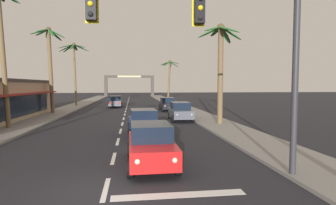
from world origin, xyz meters
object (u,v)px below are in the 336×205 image
traffic_signal_mast (205,30)px  palm_right_farthest (170,72)px  sedan_oncoming_far (115,102)px  sedan_parked_mid_kerb (180,111)px  sedan_lead_at_stop_bar (151,144)px  sedan_parked_nearest_kerb (168,104)px  palm_left_farthest (74,58)px  sedan_third_in_queue (144,122)px  town_gateway_arch (129,82)px  palm_left_second (1,32)px  palm_left_third (50,57)px  palm_right_second (221,58)px

traffic_signal_mast → palm_right_farthest: size_ratio=1.30×
sedan_oncoming_far → palm_right_farthest: size_ratio=0.56×
sedan_parked_mid_kerb → sedan_lead_at_stop_bar: bearing=-105.0°
sedan_parked_nearest_kerb → palm_left_farthest: size_ratio=0.46×
sedan_third_in_queue → town_gateway_arch: (-1.56, 65.64, 3.21)m
sedan_parked_nearest_kerb → palm_left_second: palm_left_second is taller
sedan_parked_mid_kerb → palm_right_farthest: bearing=84.3°
sedan_parked_mid_kerb → palm_left_farthest: size_ratio=0.46×
sedan_third_in_queue → palm_right_farthest: size_ratio=0.56×
sedan_parked_mid_kerb → town_gateway_arch: town_gateway_arch is taller
sedan_lead_at_stop_bar → sedan_parked_mid_kerb: (3.65, 13.64, 0.00)m
sedan_lead_at_stop_bar → palm_left_farthest: (-9.48, 32.30, 6.49)m
sedan_parked_nearest_kerb → town_gateway_arch: town_gateway_arch is taller
sedan_third_in_queue → sedan_oncoming_far: 22.96m
sedan_oncoming_far → traffic_signal_mast: bearing=-81.2°
sedan_lead_at_stop_bar → sedan_third_in_queue: size_ratio=0.99×
sedan_lead_at_stop_bar → palm_left_third: size_ratio=0.46×
traffic_signal_mast → sedan_third_in_queue: bearing=100.7°
sedan_oncoming_far → palm_left_third: (-6.67, -8.10, 5.54)m
sedan_third_in_queue → sedan_parked_nearest_kerb: 17.17m
sedan_third_in_queue → palm_left_farthest: 28.14m
sedan_third_in_queue → sedan_parked_nearest_kerb: size_ratio=1.01×
sedan_third_in_queue → palm_left_third: palm_left_third is taller
sedan_parked_nearest_kerb → sedan_parked_mid_kerb: 9.71m
sedan_lead_at_stop_bar → palm_left_farthest: palm_left_farthest is taller
sedan_parked_nearest_kerb → palm_left_third: size_ratio=0.46×
sedan_oncoming_far → town_gateway_arch: 43.05m
sedan_parked_nearest_kerb → sedan_lead_at_stop_bar: bearing=-99.1°
traffic_signal_mast → sedan_parked_nearest_kerb: bearing=85.3°
sedan_parked_nearest_kerb → palm_right_second: palm_right_second is taller
traffic_signal_mast → sedan_oncoming_far: bearing=98.8°
palm_right_farthest → town_gateway_arch: palm_right_farthest is taller
sedan_lead_at_stop_bar → sedan_parked_nearest_kerb: same height
sedan_third_in_queue → palm_left_second: bearing=160.2°
palm_left_second → palm_left_third: bearing=89.2°
sedan_lead_at_stop_bar → sedan_oncoming_far: size_ratio=1.00×
sedan_parked_mid_kerb → sedan_parked_nearest_kerb: bearing=89.5°
palm_left_farthest → palm_right_second: palm_left_farthest is taller
traffic_signal_mast → sedan_parked_nearest_kerb: (2.09, 25.59, -4.20)m
sedan_oncoming_far → palm_left_farthest: size_ratio=0.46×
palm_right_farthest → sedan_parked_mid_kerb: bearing=-95.7°
traffic_signal_mast → sedan_parked_nearest_kerb: 26.02m
sedan_third_in_queue → town_gateway_arch: size_ratio=0.30×
sedan_lead_at_stop_bar → palm_left_second: 15.63m
palm_left_farthest → town_gateway_arch: 40.84m
sedan_oncoming_far → town_gateway_arch: town_gateway_arch is taller
palm_left_third → palm_left_farthest: palm_left_third is taller
palm_left_farthest → palm_right_farthest: palm_left_farthest is taller
palm_left_farthest → sedan_third_in_queue: bearing=-69.8°
sedan_parked_mid_kerb → palm_left_farthest: (-13.13, 18.66, 6.49)m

